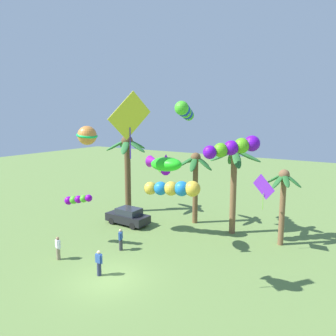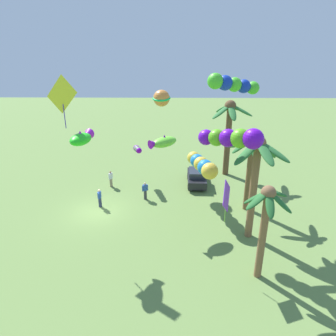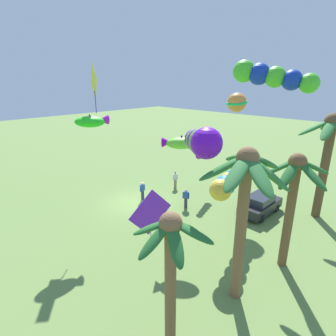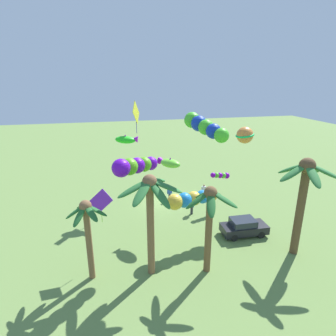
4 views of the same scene
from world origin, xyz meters
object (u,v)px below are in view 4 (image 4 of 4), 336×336
spectator_2 (192,206)px  kite_tube_7 (221,175)px  palm_tree_2 (150,202)px  kite_diamond_3 (136,113)px  palm_tree_1 (304,187)px  kite_tube_8 (204,126)px  kite_tube_0 (135,166)px  spectator_0 (170,193)px  kite_ball_1 (245,135)px  parked_car_0 (244,227)px  spectator_1 (204,191)px  kite_tube_4 (191,199)px  palm_tree_3 (210,211)px  palm_tree_0 (87,224)px  kite_fish_6 (127,140)px  kite_fish_5 (169,163)px  kite_diamond_2 (101,202)px

spectator_2 → kite_tube_7: bearing=-164.5°
palm_tree_2 → kite_diamond_3: size_ratio=2.19×
palm_tree_1 → kite_tube_8: 8.62m
kite_diamond_3 → kite_tube_8: bearing=106.3°
kite_tube_0 → kite_tube_8: bearing=171.5°
spectator_0 → kite_diamond_3: size_ratio=0.48×
kite_ball_1 → parked_car_0: bearing=70.5°
spectator_1 → kite_tube_4: bearing=63.1°
palm_tree_2 → parked_car_0: size_ratio=1.84×
palm_tree_3 → palm_tree_0: bearing=-7.7°
palm_tree_1 → spectator_0: (7.20, -11.53, -4.70)m
kite_diamond_3 → kite_fish_6: (1.16, 1.30, -2.40)m
parked_car_0 → kite_fish_5: 8.46m
kite_tube_4 → palm_tree_0: bearing=18.8°
spectator_2 → kite_tube_7: 4.35m
palm_tree_2 → kite_tube_7: 12.39m
palm_tree_1 → kite_fish_5: (8.50, -6.25, 0.50)m
kite_tube_4 → palm_tree_2: bearing=39.2°
spectator_0 → spectator_2: 3.89m
palm_tree_0 → palm_tree_2: palm_tree_2 is taller
palm_tree_2 → kite_tube_8: 6.06m
parked_car_0 → kite_tube_7: kite_tube_7 is taller
spectator_0 → palm_tree_2: bearing=70.7°
palm_tree_0 → spectator_1: 16.38m
spectator_1 → palm_tree_2: bearing=54.8°
kite_diamond_3 → kite_fish_5: bearing=108.0°
kite_fish_5 → kite_fish_6: bearing=-56.9°
palm_tree_0 → kite_tube_8: bearing=-174.3°
parked_car_0 → kite_tube_4: kite_tube_4 is taller
palm_tree_2 → spectator_0: palm_tree_2 is taller
spectator_0 → spectator_1: (-3.92, 0.16, 0.00)m
kite_tube_7 → kite_tube_8: 10.92m
palm_tree_0 → kite_ball_1: size_ratio=2.97×
palm_tree_0 → kite_fish_5: kite_fish_5 is taller
spectator_1 → kite_diamond_2: (11.03, 8.79, 3.86)m
kite_tube_0 → kite_fish_6: (-0.20, -8.99, -0.11)m
kite_tube_4 → kite_fish_6: kite_fish_6 is taller
palm_tree_2 → kite_diamond_3: kite_diamond_3 is taller
palm_tree_3 → parked_car_0: size_ratio=1.62×
kite_fish_6 → spectator_1: bearing=-178.0°
palm_tree_0 → spectator_2: size_ratio=3.61×
palm_tree_0 → spectator_2: 12.34m
kite_fish_6 → kite_tube_7: bearing=166.2°
kite_diamond_2 → kite_diamond_3: bearing=-111.3°
spectator_0 → palm_tree_0: bearing=53.8°
parked_car_0 → kite_diamond_2: kite_diamond_2 is taller
spectator_1 → spectator_2: bearing=54.0°
palm_tree_0 → kite_tube_0: kite_tube_0 is taller
palm_tree_3 → kite_diamond_2: (6.97, -3.03, 0.07)m
palm_tree_0 → spectator_1: palm_tree_0 is taller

